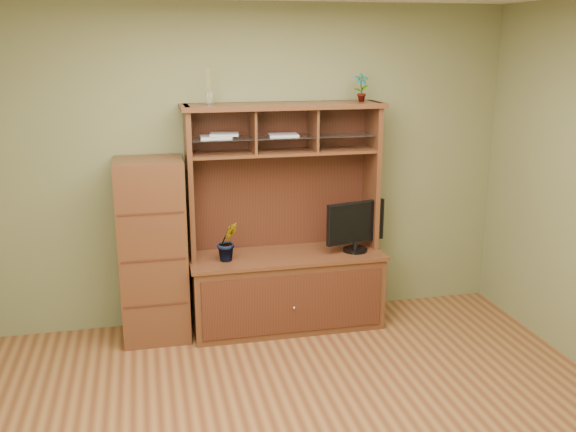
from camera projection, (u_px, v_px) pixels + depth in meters
name	position (u px, v px, depth m)	size (l,w,h in m)	color
room	(312.00, 232.00, 3.58)	(4.54, 4.04, 2.74)	brown
media_hutch	(286.00, 267.00, 5.47)	(1.66, 0.61, 1.90)	#4B2A15
monitor	(356.00, 225.00, 5.43)	(0.54, 0.21, 0.43)	black
orchid_plant	(228.00, 241.00, 5.21)	(0.18, 0.14, 0.32)	#265C1F
top_plant	(361.00, 87.00, 5.30)	(0.12, 0.08, 0.23)	#366423
reed_diffuser	(208.00, 91.00, 5.02)	(0.06, 0.06, 0.28)	silver
magazines	(241.00, 136.00, 5.17)	(0.81, 0.21, 0.04)	silver
side_cabinet	(153.00, 251.00, 5.19)	(0.53, 0.49, 1.50)	#4B2A15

